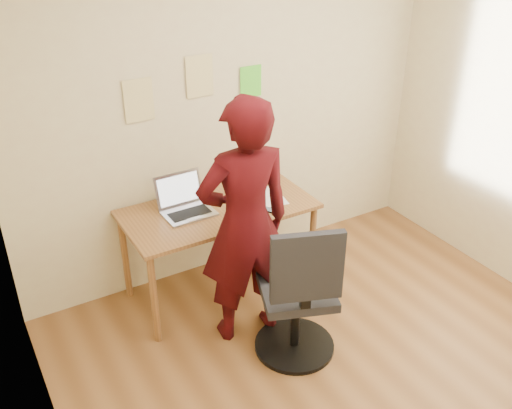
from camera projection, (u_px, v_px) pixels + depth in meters
room at (388, 202)px, 2.98m from camera, size 3.58×3.58×2.78m
desk at (219, 218)px, 4.22m from camera, size 1.40×0.70×0.74m
laptop at (185, 205)px, 4.10m from camera, size 0.36×0.33×0.26m
paper_sheet at (268, 197)px, 4.32m from camera, size 0.28×0.36×0.00m
phone at (267, 209)px, 4.14m from camera, size 0.11×0.13×0.01m
wall_note_left at (139, 100)px, 3.90m from camera, size 0.21×0.00×0.30m
wall_note_mid at (200, 76)px, 4.05m from camera, size 0.21×0.00×0.30m
wall_note_right at (251, 82)px, 4.29m from camera, size 0.18×0.00×0.24m
office_chair at (299, 301)px, 3.68m from camera, size 0.60×0.61×1.06m
person at (245, 224)px, 3.70m from camera, size 0.69×0.50×1.75m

